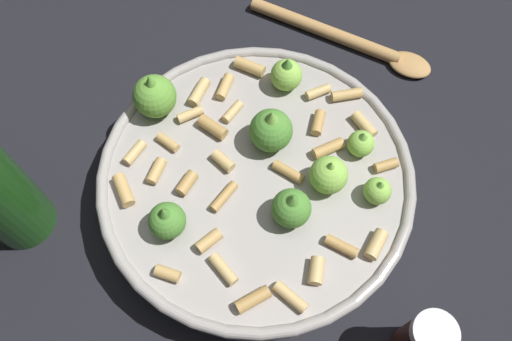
# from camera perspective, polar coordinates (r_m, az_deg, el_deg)

# --- Properties ---
(ground_plane) EXTENTS (2.40, 2.40, 0.00)m
(ground_plane) POSITION_cam_1_polar(r_m,az_deg,el_deg) (0.56, 0.00, -2.77)
(ground_plane) COLOR black
(cooking_pan) EXTENTS (0.31, 0.31, 0.11)m
(cooking_pan) POSITION_cam_1_polar(r_m,az_deg,el_deg) (0.53, -0.02, -1.16)
(cooking_pan) COLOR #9E9993
(cooking_pan) RESTS_ON ground
(pepper_shaker) EXTENTS (0.04, 0.04, 0.08)m
(pepper_shaker) POSITION_cam_1_polar(r_m,az_deg,el_deg) (0.50, 17.61, -17.14)
(pepper_shaker) COLOR #33140F
(pepper_shaker) RESTS_ON ground
(wooden_spoon) EXTENTS (0.05, 0.24, 0.02)m
(wooden_spoon) POSITION_cam_1_polar(r_m,az_deg,el_deg) (0.67, 10.03, 13.74)
(wooden_spoon) COLOR #B2844C
(wooden_spoon) RESTS_ON ground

